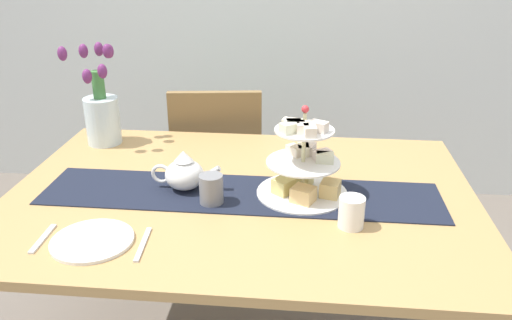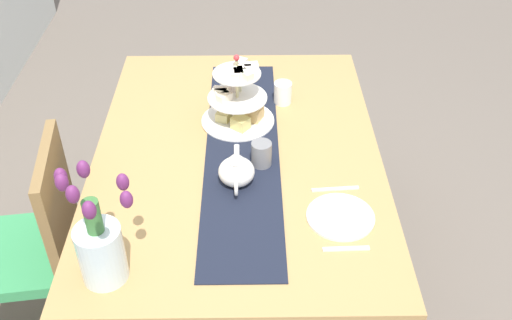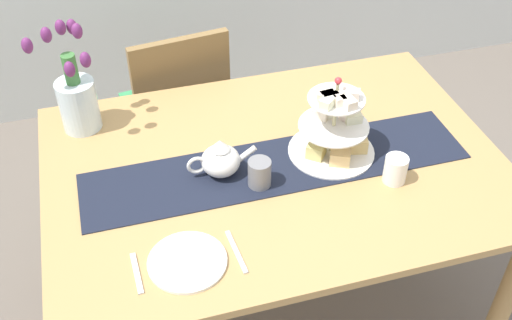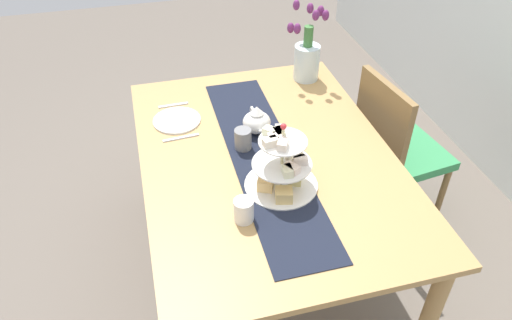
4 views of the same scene
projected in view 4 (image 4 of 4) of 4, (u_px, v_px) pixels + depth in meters
name	position (u px, v px, depth m)	size (l,w,h in m)	color
ground_plane	(265.00, 266.00, 2.62)	(8.00, 8.00, 0.00)	#6B6056
dining_table	(267.00, 173.00, 2.20)	(1.55, 1.10, 0.76)	tan
chair_left	(395.00, 146.00, 2.62)	(0.47, 0.47, 0.91)	olive
table_runner	(263.00, 156.00, 2.14)	(1.32, 0.28, 0.00)	black
tiered_cake_stand	(281.00, 167.00, 1.92)	(0.30, 0.30, 0.30)	beige
teapot	(257.00, 121.00, 2.25)	(0.24, 0.13, 0.14)	white
tulip_vase	(307.00, 56.00, 2.60)	(0.21, 0.21, 0.41)	silver
dinner_plate_left	(177.00, 120.00, 2.35)	(0.23, 0.23, 0.01)	white
fork_left	(173.00, 105.00, 2.46)	(0.02, 0.15, 0.01)	silver
knife_left	(181.00, 138.00, 2.25)	(0.01, 0.17, 0.01)	silver
mug_grey	(243.00, 139.00, 2.16)	(0.08, 0.08, 0.10)	slate
mug_white_text	(244.00, 210.00, 1.81)	(0.08, 0.08, 0.10)	white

